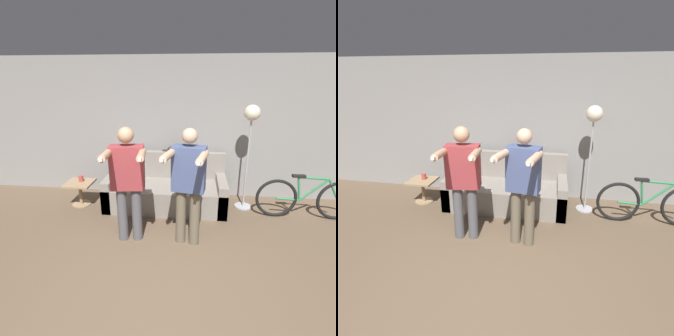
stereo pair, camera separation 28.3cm
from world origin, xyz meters
TOP-DOWN VIEW (x-y plane):
  - wall_back at (0.00, 3.21)m, footprint 10.00×0.05m
  - couch at (-0.16, 2.64)m, footprint 2.10×0.90m
  - person_left at (-0.54, 1.49)m, footprint 0.58×0.72m
  - person_right at (0.26, 1.49)m, footprint 0.57×0.73m
  - cat at (0.02, 2.97)m, footprint 0.48×0.13m
  - floor_lamp at (1.23, 2.70)m, footprint 0.30×0.30m
  - side_table at (-1.71, 2.48)m, footprint 0.47×0.47m
  - cup at (-1.70, 2.53)m, footprint 0.09×0.09m
  - bicycle at (2.17, 2.40)m, footprint 1.63×0.07m

SIDE VIEW (x-z plane):
  - couch at x=-0.16m, z-range -0.18..0.74m
  - side_table at x=-1.71m, z-range 0.10..0.53m
  - bicycle at x=2.17m, z-range -0.03..0.72m
  - cup at x=-1.70m, z-range 0.43..0.54m
  - person_right at x=0.26m, z-range 0.12..1.75m
  - person_left at x=-0.54m, z-range 0.13..1.75m
  - cat at x=0.02m, z-range 0.90..1.07m
  - wall_back at x=0.00m, z-range 0.00..2.60m
  - floor_lamp at x=1.23m, z-range 0.57..2.37m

